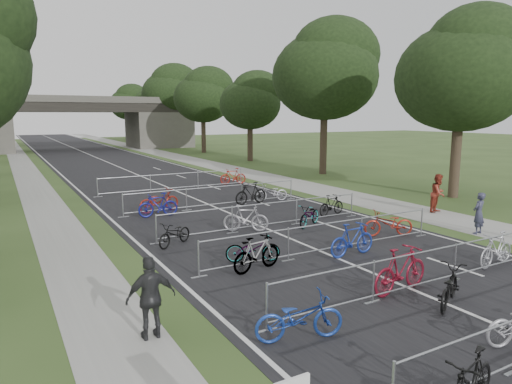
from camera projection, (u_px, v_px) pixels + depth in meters
road at (99, 159)px, 48.83m from camera, size 11.00×140.00×0.01m
sidewalk_right at (171, 155)px, 52.71m from camera, size 3.00×140.00×0.01m
sidewalk_left at (21, 162)px, 45.19m from camera, size 2.00×140.00×0.01m
lane_markings at (99, 159)px, 48.83m from camera, size 0.12×140.00×0.00m
overpass_bridge at (76, 123)px, 61.12m from camera, size 31.00×8.00×7.05m
tree_right_0 at (464, 72)px, 24.80m from camera, size 7.17×7.17×10.93m
tree_right_1 at (327, 72)px, 34.93m from camera, size 8.18×8.18×12.47m
tree_right_2 at (251, 102)px, 45.56m from camera, size 6.16×6.16×9.39m
tree_right_3 at (204, 96)px, 55.69m from camera, size 7.17×7.17×10.93m
tree_right_4 at (171, 92)px, 65.83m from camera, size 8.18×8.18×12.47m
tree_right_5 at (148, 107)px, 76.45m from camera, size 6.16×6.16×9.39m
tree_right_6 at (129, 103)px, 86.59m from camera, size 7.17×7.17×10.93m
barrier_row_2 at (417, 272)px, 12.01m from camera, size 9.70×0.08×1.10m
barrier_row_3 at (327, 238)px, 15.27m from camera, size 9.70×0.08×1.10m
barrier_row_4 at (266, 216)px, 18.70m from camera, size 9.70×0.08×1.10m
barrier_row_5 at (215, 197)px, 22.99m from camera, size 9.70×0.08×1.10m
barrier_row_6 at (175, 182)px, 28.14m from camera, size 9.70×0.08×1.10m
bike_8 at (299, 318)px, 9.38m from camera, size 2.00×1.15×1.00m
bike_9 at (401, 270)px, 11.89m from camera, size 2.11×0.80×1.24m
bike_10 at (449, 287)px, 11.12m from camera, size 1.89×1.41×0.95m
bike_11 at (497, 249)px, 14.00m from camera, size 1.83×0.68×1.08m
bike_12 at (257, 254)px, 13.57m from camera, size 1.84×0.84×1.07m
bike_13 at (253, 248)px, 14.41m from camera, size 1.83×1.22×0.91m
bike_14 at (352, 240)px, 15.02m from camera, size 1.88×0.60×1.12m
bike_15 at (389, 224)px, 17.48m from camera, size 2.02×1.37×1.00m
bike_16 at (175, 234)px, 16.23m from camera, size 1.73×1.36×0.88m
bike_17 at (246, 219)px, 18.16m from camera, size 1.81×1.39×1.09m
bike_18 at (310, 215)px, 19.08m from camera, size 1.85×1.41×0.93m
bike_19 at (332, 205)px, 21.13m from camera, size 1.69×0.75×0.98m
bike_20 at (158, 205)px, 20.85m from camera, size 1.85×0.60×1.10m
bike_21 at (159, 201)px, 21.88m from camera, size 2.20×1.16×1.10m
bike_22 at (251, 194)px, 23.77m from camera, size 1.96×0.73×1.15m
bike_23 at (272, 193)px, 24.70m from camera, size 1.86×0.96×0.93m
bike_27 at (233, 176)px, 30.71m from camera, size 1.86×0.77×1.08m
pedestrian_a at (479, 214)px, 17.79m from camera, size 0.66×0.49×1.64m
pedestrian_b at (438, 193)px, 21.77m from camera, size 1.06×0.92×1.84m
pedestrian_c at (151, 298)px, 9.41m from camera, size 1.05×0.47×1.77m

